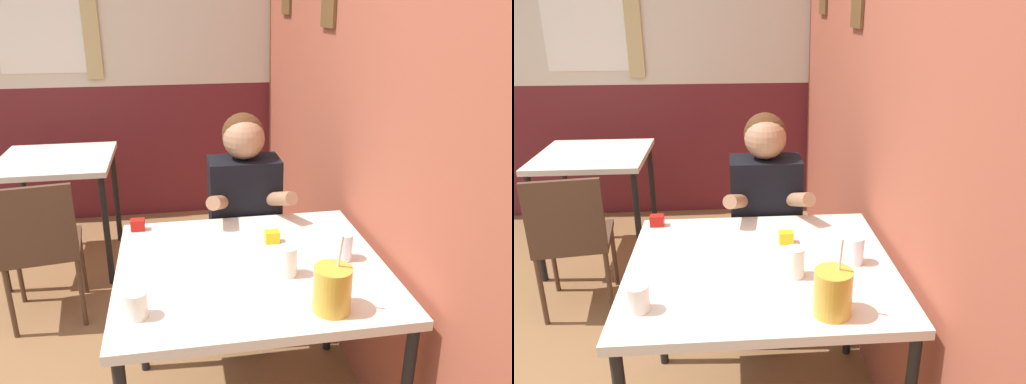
# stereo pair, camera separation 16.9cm
# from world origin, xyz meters

# --- Properties ---
(brick_wall_right) EXTENTS (0.08, 4.69, 2.70)m
(brick_wall_right) POSITION_xyz_m (1.23, 1.34, 1.35)
(brick_wall_right) COLOR #9E4C38
(brick_wall_right) RESTS_ON ground_plane
(back_wall) EXTENTS (5.40, 0.09, 2.70)m
(back_wall) POSITION_xyz_m (-0.01, 2.72, 1.36)
(back_wall) COLOR beige
(back_wall) RESTS_ON ground_plane
(main_table) EXTENTS (1.02, 0.91, 0.77)m
(main_table) POSITION_xyz_m (0.66, 0.27, 0.70)
(main_table) COLOR beige
(main_table) RESTS_ON ground_plane
(background_table) EXTENTS (0.72, 0.72, 0.77)m
(background_table) POSITION_xyz_m (-0.37, 1.88, 0.67)
(background_table) COLOR beige
(background_table) RESTS_ON ground_plane
(chair_near_window) EXTENTS (0.45, 0.45, 0.85)m
(chair_near_window) POSITION_xyz_m (-0.35, 1.20, 0.50)
(chair_near_window) COLOR #4C3323
(chair_near_window) RESTS_ON ground_plane
(person_seated) EXTENTS (0.42, 0.40, 1.23)m
(person_seated) POSITION_xyz_m (0.72, 0.85, 0.64)
(person_seated) COLOR black
(person_seated) RESTS_ON ground_plane
(cocktail_pitcher) EXTENTS (0.12, 0.12, 0.27)m
(cocktail_pitcher) POSITION_xyz_m (0.87, -0.07, 0.85)
(cocktail_pitcher) COLOR gold
(cocktail_pitcher) RESTS_ON main_table
(glass_near_pitcher) EXTENTS (0.07, 0.07, 0.11)m
(glass_near_pitcher) POSITION_xyz_m (1.02, 0.26, 0.82)
(glass_near_pitcher) COLOR silver
(glass_near_pitcher) RESTS_ON main_table
(glass_center) EXTENTS (0.07, 0.07, 0.11)m
(glass_center) POSITION_xyz_m (0.78, 0.18, 0.83)
(glass_center) COLOR silver
(glass_center) RESTS_ON main_table
(glass_far_side) EXTENTS (0.07, 0.07, 0.09)m
(glass_far_side) POSITION_xyz_m (0.25, 0.00, 0.81)
(glass_far_side) COLOR silver
(glass_far_side) RESTS_ON main_table
(condiment_ketchup) EXTENTS (0.06, 0.04, 0.05)m
(condiment_ketchup) POSITION_xyz_m (0.22, 0.67, 0.79)
(condiment_ketchup) COLOR #B7140F
(condiment_ketchup) RESTS_ON main_table
(condiment_mustard) EXTENTS (0.06, 0.04, 0.05)m
(condiment_mustard) POSITION_xyz_m (0.77, 0.45, 0.79)
(condiment_mustard) COLOR yellow
(condiment_mustard) RESTS_ON main_table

